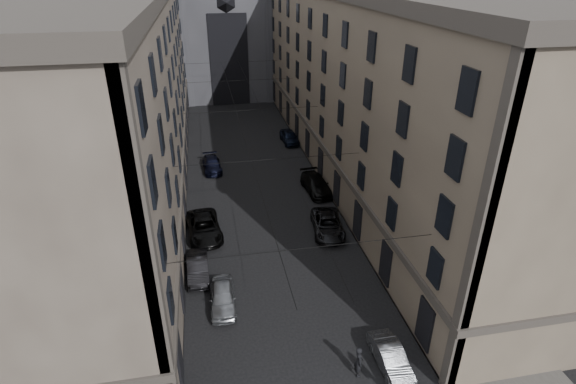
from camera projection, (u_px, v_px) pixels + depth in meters
sidewalk_left at (153, 181)px, 47.50m from camera, size 7.00×80.00×0.15m
sidewalk_right at (344, 166)px, 51.03m from camera, size 7.00×80.00×0.15m
building_left at (108, 96)px, 42.80m from camera, size 13.60×60.60×18.85m
building_right at (375, 83)px, 47.32m from camera, size 13.60×60.60×18.85m
tram_wires at (250, 111)px, 45.69m from camera, size 14.00×60.00×0.43m
car_left_near at (223, 297)px, 29.97m from camera, size 1.87×4.32×1.45m
car_left_midnear at (198, 268)px, 32.91m from camera, size 1.60×4.35×1.42m
car_left_midfar at (204, 227)px, 37.79m from camera, size 3.22×6.02×1.61m
car_left_far at (212, 165)px, 49.88m from camera, size 2.21×4.80×1.36m
car_right_near at (391, 358)px, 25.45m from camera, size 1.50×4.04×1.32m
car_right_midnear at (328, 224)px, 38.30m from camera, size 3.18×5.69×1.50m
car_right_midfar at (316, 185)px, 45.11m from camera, size 2.66×5.59×1.57m
car_right_far at (289, 137)px, 57.55m from camera, size 2.12×4.74×1.58m
pedestrian at (359, 361)px, 24.80m from camera, size 0.58×0.78×1.97m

